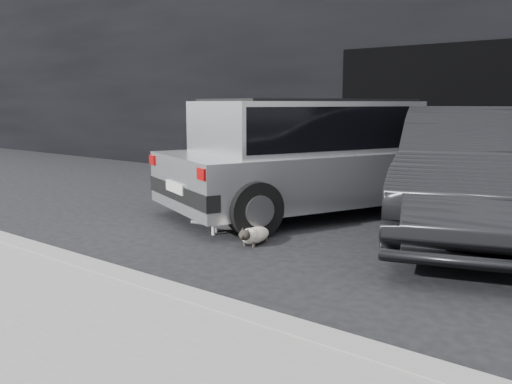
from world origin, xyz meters
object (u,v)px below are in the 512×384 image
Objects in this scene: cat_siamese at (254,235)px; cat_white at (231,219)px; second_car at (475,172)px; silver_hatchback at (312,151)px.

cat_siamese is 0.95× the size of cat_white.
second_car is at bearing -139.03° from cat_siamese.
silver_hatchback is 2.22m from cat_siamese.
second_car is (2.32, 0.04, -0.12)m from silver_hatchback.
silver_hatchback is at bearing 162.98° from second_car.
cat_siamese is at bearing 37.27° from cat_white.
cat_white reaches higher than cat_siamese.
silver_hatchback reaches higher than cat_siamese.
cat_white is at bearing -30.27° from cat_siamese.
second_car is 6.82× the size of cat_siamese.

